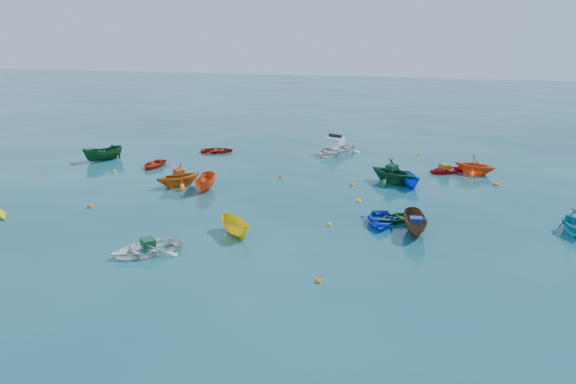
# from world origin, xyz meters

# --- Properties ---
(ground) EXTENTS (160.00, 160.00, 0.00)m
(ground) POSITION_xyz_m (0.00, 0.00, 0.00)
(ground) COLOR #093C46
(ground) RESTS_ON ground
(dinghy_white_near) EXTENTS (3.88, 3.85, 0.66)m
(dinghy_white_near) POSITION_xyz_m (-4.46, -4.45, 0.00)
(dinghy_white_near) COLOR white
(dinghy_white_near) RESTS_ON ground
(sampan_brown_mid) EXTENTS (1.47, 3.02, 1.12)m
(sampan_brown_mid) POSITION_xyz_m (7.49, 1.00, 0.00)
(sampan_brown_mid) COLOR brown
(sampan_brown_mid) RESTS_ON ground
(dinghy_blue_se) EXTENTS (2.29, 3.04, 0.60)m
(dinghy_blue_se) POSITION_xyz_m (5.67, 1.82, 0.00)
(dinghy_blue_se) COLOR #0F32C1
(dinghy_blue_se) RESTS_ON ground
(dinghy_orange_w) EXTENTS (3.88, 3.91, 1.56)m
(dinghy_orange_w) POSITION_xyz_m (-7.41, 5.90, 0.00)
(dinghy_orange_w) COLOR orange
(dinghy_orange_w) RESTS_ON ground
(sampan_yellow_mid) EXTENTS (2.45, 2.57, 1.00)m
(sampan_yellow_mid) POSITION_xyz_m (-1.17, -1.34, 0.00)
(sampan_yellow_mid) COLOR yellow
(sampan_yellow_mid) RESTS_ON ground
(dinghy_green_e) EXTENTS (2.98, 2.83, 0.50)m
(dinghy_green_e) POSITION_xyz_m (6.57, 2.57, 0.00)
(dinghy_green_e) COLOR #114A14
(dinghy_green_e) RESTS_ON ground
(dinghy_cyan_se) EXTENTS (2.37, 2.68, 1.32)m
(dinghy_cyan_se) POSITION_xyz_m (15.20, 2.83, 0.00)
(dinghy_cyan_se) COLOR teal
(dinghy_cyan_se) RESTS_ON ground
(dinghy_red_nw) EXTENTS (3.09, 2.62, 0.55)m
(dinghy_red_nw) POSITION_xyz_m (-8.28, 15.44, 0.00)
(dinghy_red_nw) COLOR #AB280E
(dinghy_red_nw) RESTS_ON ground
(sampan_orange_n) EXTENTS (1.35, 2.89, 1.08)m
(sampan_orange_n) POSITION_xyz_m (-5.43, 5.53, 0.00)
(sampan_orange_n) COLOR #EA4A16
(sampan_orange_n) RESTS_ON ground
(dinghy_green_n) EXTENTS (4.34, 4.21, 1.75)m
(dinghy_green_n) POSITION_xyz_m (5.90, 9.74, 0.00)
(dinghy_green_n) COLOR #124D26
(dinghy_green_n) RESTS_ON ground
(dinghy_red_ne) EXTENTS (3.19, 2.93, 0.54)m
(dinghy_red_ne) POSITION_xyz_m (9.37, 13.25, 0.00)
(dinghy_red_ne) COLOR red
(dinghy_red_ne) RESTS_ON ground
(sampan_blue_far) EXTENTS (1.64, 2.56, 0.93)m
(sampan_blue_far) POSITION_xyz_m (7.04, 9.27, 0.00)
(sampan_blue_far) COLOR blue
(sampan_blue_far) RESTS_ON ground
(dinghy_red_far) EXTENTS (1.95, 2.68, 0.55)m
(dinghy_red_far) POSITION_xyz_m (-11.19, 10.05, 0.00)
(dinghy_red_far) COLOR red
(dinghy_red_far) RESTS_ON ground
(dinghy_orange_far) EXTENTS (3.46, 3.24, 1.46)m
(dinghy_orange_far) POSITION_xyz_m (11.32, 13.36, 0.00)
(dinghy_orange_far) COLOR #F95A17
(dinghy_orange_far) RESTS_ON ground
(sampan_green_far) EXTENTS (2.82, 3.07, 1.17)m
(sampan_green_far) POSITION_xyz_m (-15.74, 10.95, 0.00)
(sampan_green_far) COLOR #11481B
(sampan_green_far) RESTS_ON ground
(motorboat_white) EXTENTS (4.54, 5.14, 1.49)m
(motorboat_white) POSITION_xyz_m (1.00, 17.12, 0.00)
(motorboat_white) COLOR white
(motorboat_white) RESTS_ON ground
(tarp_green_a) EXTENTS (0.89, 0.90, 0.35)m
(tarp_green_a) POSITION_xyz_m (-4.39, -4.38, 0.50)
(tarp_green_a) COLOR #134C2A
(tarp_green_a) RESTS_ON dinghy_white_near
(tarp_blue_a) EXTENTS (0.69, 0.56, 0.30)m
(tarp_blue_a) POSITION_xyz_m (7.51, 0.85, 0.71)
(tarp_blue_a) COLOR navy
(tarp_blue_a) RESTS_ON sampan_brown_mid
(tarp_orange_a) EXTENTS (0.86, 0.85, 0.34)m
(tarp_orange_a) POSITION_xyz_m (-7.37, 5.94, 0.95)
(tarp_orange_a) COLOR #C64514
(tarp_orange_a) RESTS_ON dinghy_orange_w
(tarp_green_b) EXTENTS (0.84, 0.89, 0.34)m
(tarp_green_b) POSITION_xyz_m (5.81, 9.79, 1.05)
(tarp_green_b) COLOR #104023
(tarp_green_b) RESTS_ON dinghy_green_n
(tarp_orange_b) EXTENTS (0.82, 0.88, 0.34)m
(tarp_orange_b) POSITION_xyz_m (9.28, 13.19, 0.44)
(tarp_orange_b) COLOR #B66612
(tarp_orange_b) RESTS_ON dinghy_red_ne
(buoy_or_a) EXTENTS (0.37, 0.37, 0.37)m
(buoy_or_a) POSITION_xyz_m (-10.58, 0.78, 0.00)
(buoy_or_a) COLOR #D7500B
(buoy_or_a) RESTS_ON ground
(buoy_ye_a) EXTENTS (0.31, 0.31, 0.31)m
(buoy_ye_a) POSITION_xyz_m (3.12, 1.06, 0.00)
(buoy_ye_a) COLOR gold
(buoy_ye_a) RESTS_ON ground
(buoy_or_b) EXTENTS (0.31, 0.31, 0.31)m
(buoy_or_b) POSITION_xyz_m (3.74, -5.59, 0.00)
(buoy_or_b) COLOR orange
(buoy_or_b) RESTS_ON ground
(buoy_ye_b) EXTENTS (0.31, 0.31, 0.31)m
(buoy_ye_b) POSITION_xyz_m (-17.36, 9.34, 0.00)
(buoy_ye_b) COLOR gold
(buoy_ye_b) RESTS_ON ground
(buoy_or_c) EXTENTS (0.30, 0.30, 0.30)m
(buoy_or_c) POSITION_xyz_m (-1.54, 9.42, 0.00)
(buoy_or_c) COLOR #F3590D
(buoy_or_c) RESTS_ON ground
(buoy_ye_c) EXTENTS (0.37, 0.37, 0.37)m
(buoy_ye_c) POSITION_xyz_m (4.18, 5.33, 0.00)
(buoy_ye_c) COLOR yellow
(buoy_ye_c) RESTS_ON ground
(buoy_or_d) EXTENTS (0.35, 0.35, 0.35)m
(buoy_or_d) POSITION_xyz_m (12.44, 10.72, 0.00)
(buoy_or_d) COLOR #D7510B
(buoy_or_d) RESTS_ON ground
(buoy_ye_d) EXTENTS (0.31, 0.31, 0.31)m
(buoy_ye_d) POSITION_xyz_m (-13.24, 8.15, 0.00)
(buoy_ye_d) COLOR gold
(buoy_ye_d) RESTS_ON ground
(buoy_or_e) EXTENTS (0.33, 0.33, 0.33)m
(buoy_or_e) POSITION_xyz_m (3.38, 8.57, 0.00)
(buoy_or_e) COLOR #F1560D
(buoy_or_e) RESTS_ON ground
(buoy_ye_e) EXTENTS (0.33, 0.33, 0.33)m
(buoy_ye_e) POSITION_xyz_m (7.54, 18.49, 0.00)
(buoy_ye_e) COLOR yellow
(buoy_ye_e) RESTS_ON ground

